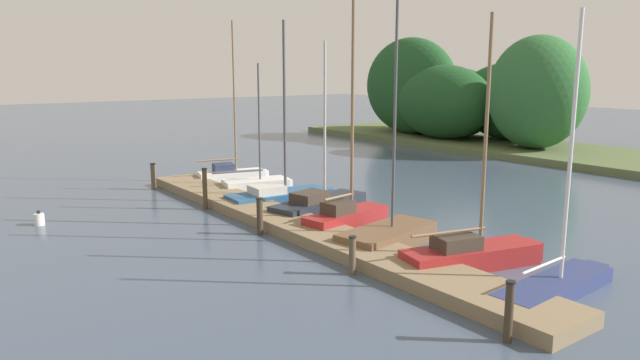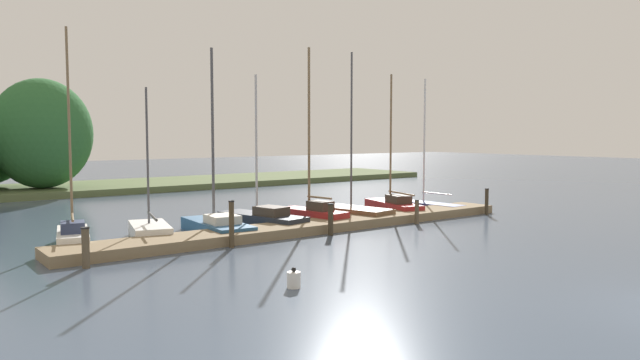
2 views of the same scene
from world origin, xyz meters
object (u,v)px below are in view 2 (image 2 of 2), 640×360
at_px(channel_buoy_1, 294,280).
at_px(sailboat_2, 216,224).
at_px(sailboat_4, 312,212).
at_px(mooring_piling_0, 86,247).
at_px(mooring_piling_3, 417,212).
at_px(sailboat_1, 149,230).
at_px(sailboat_6, 392,205).
at_px(mooring_piling_4, 487,201).
at_px(sailboat_5, 353,212).
at_px(mooring_piling_1, 232,224).
at_px(mooring_piling_2, 331,219).
at_px(sailboat_0, 73,234).
at_px(sailboat_7, 425,204).
at_px(sailboat_3, 260,218).

bearing_deg(channel_buoy_1, sailboat_2, 75.54).
distance_m(sailboat_4, channel_buoy_1, 10.23).
xyz_separation_m(sailboat_2, mooring_piling_0, (-5.49, -2.96, 0.23)).
relative_size(sailboat_2, mooring_piling_3, 6.84).
bearing_deg(sailboat_1, sailboat_6, -77.37).
bearing_deg(sailboat_6, mooring_piling_4, -118.61).
bearing_deg(sailboat_6, mooring_piling_0, 115.83).
distance_m(sailboat_5, channel_buoy_1, 11.57).
distance_m(sailboat_4, mooring_piling_3, 4.34).
relative_size(mooring_piling_1, mooring_piling_2, 1.32).
bearing_deg(sailboat_6, sailboat_2, 104.62).
bearing_deg(sailboat_0, mooring_piling_2, -99.00).
distance_m(sailboat_6, channel_buoy_1, 13.95).
relative_size(sailboat_0, sailboat_4, 0.99).
bearing_deg(mooring_piling_1, sailboat_4, 26.71).
bearing_deg(mooring_piling_4, channel_buoy_1, -159.72).
bearing_deg(mooring_piling_4, sailboat_7, 105.35).
height_order(sailboat_1, sailboat_3, sailboat_3).
bearing_deg(mooring_piling_1, sailboat_3, 46.23).
bearing_deg(sailboat_1, mooring_piling_0, 151.53).
xyz_separation_m(sailboat_0, sailboat_7, (16.40, -0.38, -0.13)).
distance_m(sailboat_1, mooring_piling_0, 4.58).
height_order(sailboat_3, mooring_piling_2, sailboat_3).
bearing_deg(mooring_piling_4, mooring_piling_2, -179.93).
height_order(sailboat_4, mooring_piling_3, sailboat_4).
bearing_deg(channel_buoy_1, mooring_piling_3, 28.43).
height_order(sailboat_0, mooring_piling_2, sailboat_0).
xyz_separation_m(sailboat_5, mooring_piling_4, (5.91, -2.52, 0.29)).
bearing_deg(mooring_piling_2, sailboat_0, 157.21).
bearing_deg(mooring_piling_0, sailboat_4, 15.86).
distance_m(sailboat_3, sailboat_6, 7.02).
xyz_separation_m(sailboat_2, sailboat_6, (9.14, 0.09, 0.04)).
height_order(sailboat_5, mooring_piling_3, sailboat_5).
bearing_deg(sailboat_3, mooring_piling_2, -174.30).
bearing_deg(sailboat_4, mooring_piling_4, -117.60).
bearing_deg(mooring_piling_0, mooring_piling_2, 0.77).
relative_size(mooring_piling_0, mooring_piling_3, 1.14).
distance_m(sailboat_5, mooring_piling_4, 6.43).
bearing_deg(channel_buoy_1, mooring_piling_1, 76.85).
distance_m(sailboat_0, sailboat_3, 7.05).
relative_size(sailboat_2, mooring_piling_4, 5.62).
bearing_deg(mooring_piling_4, sailboat_0, 168.84).
distance_m(sailboat_2, sailboat_5, 6.41).
relative_size(sailboat_4, mooring_piling_1, 4.67).
xyz_separation_m(sailboat_3, sailboat_7, (9.36, -0.15, -0.08)).
bearing_deg(sailboat_3, mooring_piling_4, -120.21).
height_order(sailboat_7, mooring_piling_0, sailboat_7).
xyz_separation_m(sailboat_4, sailboat_6, (4.85, 0.27, -0.08)).
relative_size(sailboat_0, mooring_piling_0, 6.27).
relative_size(mooring_piling_3, mooring_piling_4, 0.82).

